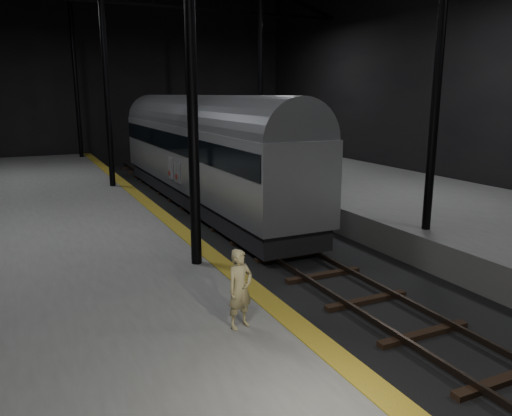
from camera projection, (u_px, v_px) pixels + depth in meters
ground at (262, 241)px, 17.90m from camera, size 44.00×44.00×0.00m
platform_left at (33, 256)px, 14.65m from camera, size 9.00×43.80×1.00m
platform_right at (422, 208)px, 20.93m from camera, size 9.00×43.80×1.00m
tactile_strip at (173, 224)px, 16.32m from camera, size 0.50×43.80×0.01m
track at (262, 239)px, 17.89m from camera, size 2.40×43.00×0.24m
train at (200, 147)px, 23.02m from camera, size 2.80×18.68×4.99m
woman at (240, 289)px, 8.96m from camera, size 0.62×0.49×1.48m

